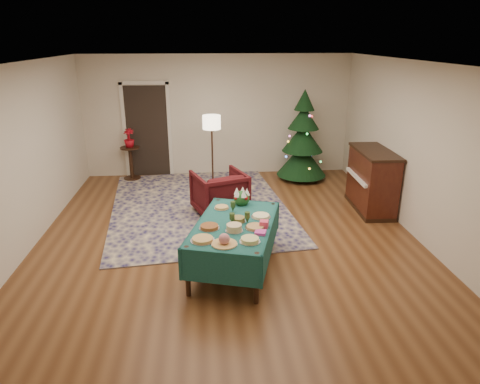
{
  "coord_description": "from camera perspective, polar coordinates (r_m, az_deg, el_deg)",
  "views": [
    {
      "loc": [
        -0.35,
        -6.19,
        3.04
      ],
      "look_at": [
        0.17,
        -0.23,
        0.86
      ],
      "focal_mm": 32.0,
      "sensor_mm": 36.0,
      "label": 1
    }
  ],
  "objects": [
    {
      "name": "platter_1",
      "position": [
        5.16,
        -2.11,
        -6.49
      ],
      "size": [
        0.32,
        0.32,
        0.15
      ],
      "color": "silver",
      "rests_on": "buffet_table"
    },
    {
      "name": "goblet_1",
      "position": [
        5.73,
        0.98,
        -3.39
      ],
      "size": [
        0.07,
        0.07,
        0.16
      ],
      "color": "#2D471E",
      "rests_on": "buffet_table"
    },
    {
      "name": "platter_4",
      "position": [
        5.52,
        -0.79,
        -4.81
      ],
      "size": [
        0.23,
        0.23,
        0.09
      ],
      "color": "silver",
      "rests_on": "buffet_table"
    },
    {
      "name": "piano",
      "position": [
        8.19,
        17.17,
        1.41
      ],
      "size": [
        0.66,
        1.33,
        1.13
      ],
      "color": "black",
      "rests_on": "ground"
    },
    {
      "name": "potted_plant",
      "position": [
        9.77,
        -14.56,
        6.47
      ],
      "size": [
        0.23,
        0.41,
        0.23
      ],
      "primitive_type": "imported",
      "color": "#A70B18",
      "rests_on": "side_table"
    },
    {
      "name": "armchair",
      "position": [
        7.67,
        -2.76,
        0.15
      ],
      "size": [
        1.07,
        1.04,
        0.88
      ],
      "primitive_type": "imported",
      "rotation": [
        0.0,
        0.0,
        3.49
      ],
      "color": "#400D10",
      "rests_on": "ground"
    },
    {
      "name": "centerpiece",
      "position": [
        6.35,
        0.2,
        -0.66
      ],
      "size": [
        0.24,
        0.25,
        0.28
      ],
      "color": "#1E4C1E",
      "rests_on": "buffet_table"
    },
    {
      "name": "christmas_tree",
      "position": [
        9.59,
        8.36,
        6.89
      ],
      "size": [
        1.44,
        1.44,
        2.0
      ],
      "color": "black",
      "rests_on": "ground"
    },
    {
      "name": "gift_box",
      "position": [
        5.63,
        3.23,
        -4.28
      ],
      "size": [
        0.13,
        0.13,
        0.09
      ],
      "primitive_type": "cube",
      "rotation": [
        0.0,
        0.0,
        -0.28
      ],
      "color": "#E84061",
      "rests_on": "buffet_table"
    },
    {
      "name": "napkin_stack",
      "position": [
        5.46,
        2.74,
        -5.41
      ],
      "size": [
        0.17,
        0.17,
        0.04
      ],
      "primitive_type": "cube",
      "rotation": [
        0.0,
        0.0,
        -0.28
      ],
      "color": "#DC3DA8",
      "rests_on": "buffet_table"
    },
    {
      "name": "platter_6",
      "position": [
        5.79,
        -0.26,
        -3.69
      ],
      "size": [
        0.22,
        0.22,
        0.07
      ],
      "color": "silver",
      "rests_on": "buffet_table"
    },
    {
      "name": "platter_7",
      "position": [
        5.94,
        2.81,
        -3.22
      ],
      "size": [
        0.27,
        0.27,
        0.04
      ],
      "color": "silver",
      "rests_on": "buffet_table"
    },
    {
      "name": "rug",
      "position": [
        8.17,
        -5.48,
        -1.86
      ],
      "size": [
        3.63,
        4.51,
        0.02
      ],
      "primitive_type": "cube",
      "rotation": [
        0.0,
        0.0,
        0.11
      ],
      "color": "#161348",
      "rests_on": "ground"
    },
    {
      "name": "buffet_table",
      "position": [
        5.83,
        -0.71,
        -5.34
      ],
      "size": [
        1.46,
        1.96,
        0.68
      ],
      "color": "black",
      "rests_on": "ground"
    },
    {
      "name": "floor_lamp",
      "position": [
        8.89,
        -3.8,
        8.68
      ],
      "size": [
        0.37,
        0.37,
        1.53
      ],
      "color": "#A57F3F",
      "rests_on": "ground"
    },
    {
      "name": "side_table",
      "position": [
        9.9,
        -14.31,
        3.68
      ],
      "size": [
        0.42,
        0.42,
        0.75
      ],
      "color": "black",
      "rests_on": "ground"
    },
    {
      "name": "room_shell",
      "position": [
        6.42,
        -1.72,
        4.75
      ],
      "size": [
        7.0,
        7.0,
        7.0
      ],
      "color": "#593319",
      "rests_on": "ground"
    },
    {
      "name": "goblet_0",
      "position": [
        6.09,
        -0.95,
        -1.93
      ],
      "size": [
        0.07,
        0.07,
        0.16
      ],
      "color": "#2D471E",
      "rests_on": "buffet_table"
    },
    {
      "name": "platter_2",
      "position": [
        5.24,
        1.32,
        -6.42
      ],
      "size": [
        0.26,
        0.26,
        0.06
      ],
      "color": "silver",
      "rests_on": "buffet_table"
    },
    {
      "name": "platter_5",
      "position": [
        5.6,
        2.03,
        -4.7
      ],
      "size": [
        0.27,
        0.27,
        0.04
      ],
      "color": "silver",
      "rests_on": "buffet_table"
    },
    {
      "name": "goblet_2",
      "position": [
        5.69,
        -1.07,
        -3.55
      ],
      "size": [
        0.07,
        0.07,
        0.16
      ],
      "color": "#2D471E",
      "rests_on": "buffet_table"
    },
    {
      "name": "doorway",
      "position": [
        9.94,
        -12.28,
        8.27
      ],
      "size": [
        1.08,
        0.04,
        2.16
      ],
      "color": "black",
      "rests_on": "ground"
    },
    {
      "name": "platter_3",
      "position": [
        5.61,
        -4.11,
        -4.67
      ],
      "size": [
        0.27,
        0.27,
        0.05
      ],
      "color": "silver",
      "rests_on": "buffet_table"
    },
    {
      "name": "platter_0",
      "position": [
        5.29,
        -5.01,
        -6.32
      ],
      "size": [
        0.3,
        0.3,
        0.04
      ],
      "color": "silver",
      "rests_on": "buffet_table"
    },
    {
      "name": "platter_8",
      "position": [
        6.23,
        -2.47,
        -2.08
      ],
      "size": [
        0.22,
        0.22,
        0.04
      ],
      "color": "silver",
      "rests_on": "buffet_table"
    }
  ]
}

